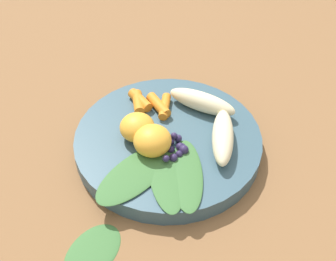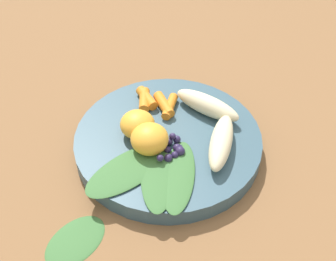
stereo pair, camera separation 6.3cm
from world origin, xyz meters
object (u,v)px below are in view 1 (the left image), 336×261
at_px(banana_peeled_right, 223,137).
at_px(kale_leaf_stray, 93,251).
at_px(bowl, 168,142).
at_px(orange_segment_near, 152,141).
at_px(banana_peeled_left, 202,102).

height_order(banana_peeled_right, kale_leaf_stray, banana_peeled_right).
bearing_deg(bowl, kale_leaf_stray, 65.06).
height_order(bowl, orange_segment_near, orange_segment_near).
height_order(bowl, kale_leaf_stray, bowl).
xyz_separation_m(bowl, banana_peeled_right, (-0.08, 0.02, 0.03)).
relative_size(bowl, kale_leaf_stray, 3.27).
distance_m(orange_segment_near, kale_leaf_stray, 0.17).
xyz_separation_m(orange_segment_near, kale_leaf_stray, (0.07, 0.15, -0.05)).
xyz_separation_m(banana_peeled_right, kale_leaf_stray, (0.17, 0.17, -0.04)).
height_order(banana_peeled_left, banana_peeled_right, same).
xyz_separation_m(banana_peeled_right, orange_segment_near, (0.10, 0.02, 0.01)).
distance_m(banana_peeled_left, kale_leaf_stray, 0.29).
bearing_deg(orange_segment_near, bowl, -122.32).
relative_size(banana_peeled_right, kale_leaf_stray, 1.30).
height_order(bowl, banana_peeled_right, banana_peeled_right).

